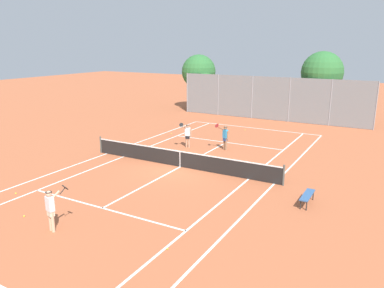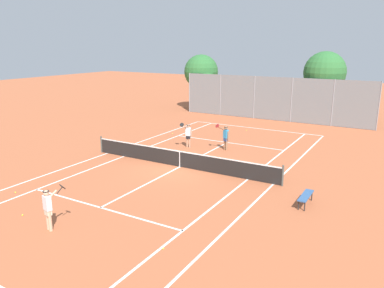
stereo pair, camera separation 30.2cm
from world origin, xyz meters
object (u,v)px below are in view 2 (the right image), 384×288
object	(u,v)px
loose_tennis_ball_2	(163,248)
loose_tennis_ball_3	(15,192)
tree_behind_right	(325,74)
player_near_side	(48,207)
courtside_bench	(306,196)
tree_behind_left	(202,73)
loose_tennis_ball_0	(22,215)
loose_tennis_ball_1	(140,151)
tennis_net	(180,158)
player_far_right	(226,136)
loose_tennis_ball_4	(172,134)
player_far_left	(188,134)
loose_tennis_ball_5	(246,130)

from	to	relation	value
loose_tennis_ball_2	loose_tennis_ball_3	bearing A→B (deg)	175.85
loose_tennis_ball_2	tree_behind_right	size ratio (longest dim) A/B	0.01
player_near_side	courtside_bench	xyz separation A→B (m)	(7.72, 7.11, -0.52)
loose_tennis_ball_3	tree_behind_left	world-z (taller)	tree_behind_left
loose_tennis_ball_0	loose_tennis_ball_2	xyz separation A→B (m)	(6.42, 0.75, 0.00)
loose_tennis_ball_3	tree_behind_right	world-z (taller)	tree_behind_right
loose_tennis_ball_0	tree_behind_right	xyz separation A→B (m)	(6.24, 26.38, 4.23)
loose_tennis_ball_2	loose_tennis_ball_1	bearing A→B (deg)	131.42
courtside_bench	loose_tennis_ball_1	bearing A→B (deg)	164.79
tree_behind_left	tree_behind_right	world-z (taller)	tree_behind_right
player_near_side	tree_behind_right	world-z (taller)	tree_behind_right
tennis_net	player_far_right	world-z (taller)	player_far_right
loose_tennis_ball_2	tree_behind_left	bearing A→B (deg)	116.21
loose_tennis_ball_3	loose_tennis_ball_1	bearing A→B (deg)	85.21
tennis_net	player_far_right	distance (m)	4.60
loose_tennis_ball_2	loose_tennis_ball_3	distance (m)	8.87
loose_tennis_ball_2	courtside_bench	xyz separation A→B (m)	(3.26, 6.12, 0.38)
loose_tennis_ball_4	tree_behind_left	bearing A→B (deg)	107.78
loose_tennis_ball_0	courtside_bench	distance (m)	11.87
loose_tennis_ball_0	loose_tennis_ball_4	world-z (taller)	same
player_far_left	loose_tennis_ball_4	world-z (taller)	player_far_left
tree_behind_right	loose_tennis_ball_5	bearing A→B (deg)	-121.51
loose_tennis_ball_0	courtside_bench	world-z (taller)	courtside_bench
loose_tennis_ball_1	loose_tennis_ball_3	world-z (taller)	same
player_far_left	loose_tennis_ball_0	bearing A→B (deg)	-92.08
player_near_side	loose_tennis_ball_4	size ratio (longest dim) A/B	26.88
loose_tennis_ball_3	player_near_side	bearing A→B (deg)	-20.40
tree_behind_left	tree_behind_right	size ratio (longest dim) A/B	0.93
loose_tennis_ball_5	courtside_bench	world-z (taller)	courtside_bench
tennis_net	loose_tennis_ball_1	bearing A→B (deg)	160.52
loose_tennis_ball_5	tree_behind_left	bearing A→B (deg)	138.44
loose_tennis_ball_3	tree_behind_left	size ratio (longest dim) A/B	0.01
tennis_net	loose_tennis_ball_2	distance (m)	8.93
loose_tennis_ball_0	loose_tennis_ball_1	size ratio (longest dim) A/B	1.00
player_near_side	loose_tennis_ball_1	size ratio (longest dim) A/B	26.88
player_far_left	loose_tennis_ball_3	size ratio (longest dim) A/B	26.88
tree_behind_right	courtside_bench	bearing A→B (deg)	-80.00
tennis_net	player_near_side	bearing A→B (deg)	-91.42
tennis_net	loose_tennis_ball_0	size ratio (longest dim) A/B	181.82
loose_tennis_ball_0	loose_tennis_ball_3	bearing A→B (deg)	150.15
player_far_left	tree_behind_right	size ratio (longest dim) A/B	0.28
loose_tennis_ball_2	loose_tennis_ball_0	bearing A→B (deg)	-173.30
player_far_right	loose_tennis_ball_2	distance (m)	12.88
courtside_bench	loose_tennis_ball_0	bearing A→B (deg)	-144.60
tree_behind_left	loose_tennis_ball_5	bearing A→B (deg)	-41.56
loose_tennis_ball_4	player_far_right	bearing A→B (deg)	-20.75
player_far_left	loose_tennis_ball_3	xyz separation A→B (m)	(-2.88, -11.04, -0.89)
tree_behind_right	tree_behind_left	bearing A→B (deg)	179.37
player_near_side	loose_tennis_ball_0	world-z (taller)	player_near_side
tree_behind_right	loose_tennis_ball_0	bearing A→B (deg)	-103.30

